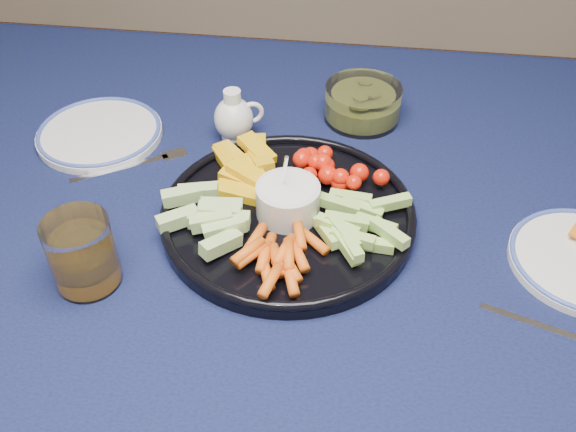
# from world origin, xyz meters

# --- Properties ---
(dining_table) EXTENTS (1.67, 1.07, 0.75)m
(dining_table) POSITION_xyz_m (0.00, 0.00, 0.66)
(dining_table) COLOR #53311B
(dining_table) RESTS_ON ground
(crudite_platter) EXTENTS (0.36, 0.36, 0.12)m
(crudite_platter) POSITION_xyz_m (-0.11, -0.01, 0.77)
(crudite_platter) COLOR black
(crudite_platter) RESTS_ON dining_table
(creamer_pitcher) EXTENTS (0.08, 0.06, 0.09)m
(creamer_pitcher) POSITION_xyz_m (-0.22, 0.18, 0.78)
(creamer_pitcher) COLOR white
(creamer_pitcher) RESTS_ON dining_table
(pickle_bowl) EXTENTS (0.13, 0.13, 0.06)m
(pickle_bowl) POSITION_xyz_m (-0.02, 0.27, 0.77)
(pickle_bowl) COLOR white
(pickle_bowl) RESTS_ON dining_table
(juice_tumbler) EXTENTS (0.08, 0.08, 0.10)m
(juice_tumbler) POSITION_xyz_m (-0.35, -0.16, 0.79)
(juice_tumbler) COLOR white
(juice_tumbler) RESTS_ON dining_table
(fork_left) EXTENTS (0.16, 0.11, 0.00)m
(fork_left) POSITION_xyz_m (-0.36, 0.09, 0.75)
(fork_left) COLOR white
(fork_left) RESTS_ON dining_table
(fork_right) EXTENTS (0.16, 0.06, 0.00)m
(fork_right) POSITION_xyz_m (0.24, -0.16, 0.75)
(fork_right) COLOR white
(fork_right) RESTS_ON dining_table
(side_plate_extra) EXTENTS (0.21, 0.21, 0.02)m
(side_plate_extra) POSITION_xyz_m (-0.45, 0.15, 0.75)
(side_plate_extra) COLOR silver
(side_plate_extra) RESTS_ON dining_table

